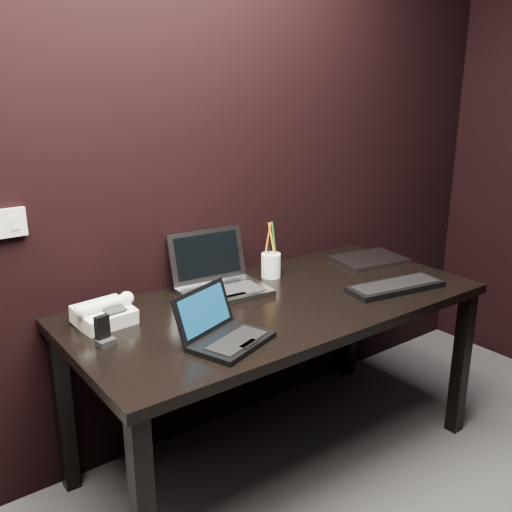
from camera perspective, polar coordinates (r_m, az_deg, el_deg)
wall_back at (r=2.35m, az=-9.60°, el=9.72°), size 4.00×0.00×4.00m
wall_switch at (r=2.16m, az=-23.93°, el=2.97°), size 0.15×0.02×0.10m
desk at (r=2.35m, az=2.29°, el=-6.20°), size 1.70×0.80×0.74m
netbook at (r=1.96m, az=-3.25°, el=-7.63°), size 0.34×0.32×0.17m
silver_laptop at (r=2.40m, az=-3.62°, el=-2.54°), size 0.38×0.34×0.24m
ext_keyboard at (r=2.51m, az=13.77°, el=-2.98°), size 0.45×0.22×0.03m
closed_laptop at (r=2.85m, az=11.23°, el=-0.36°), size 0.36×0.29×0.02m
desk_phone at (r=2.16m, az=-14.93°, el=-5.57°), size 0.24×0.19×0.11m
mobile_phone at (r=2.00m, az=-15.00°, el=-7.52°), size 0.07×0.06×0.10m
pen_cup at (r=2.57m, az=1.50°, el=-0.84°), size 0.10×0.10×0.26m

